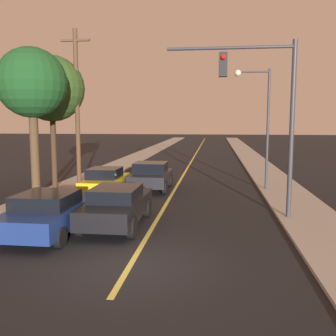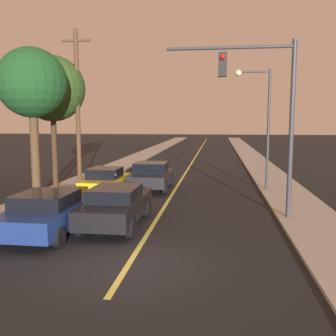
{
  "view_description": "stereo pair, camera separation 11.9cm",
  "coord_description": "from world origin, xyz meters",
  "views": [
    {
      "loc": [
        2.17,
        -9.35,
        3.79
      ],
      "look_at": [
        0.0,
        8.02,
        1.6
      ],
      "focal_mm": 40.0,
      "sensor_mm": 36.0,
      "label": 1
    },
    {
      "loc": [
        2.29,
        -9.33,
        3.79
      ],
      "look_at": [
        0.0,
        8.02,
        1.6
      ],
      "focal_mm": 40.0,
      "sensor_mm": 36.0,
      "label": 2
    }
  ],
  "objects": [
    {
      "name": "sidewalk_right",
      "position": [
        5.9,
        36.0,
        0.06
      ],
      "size": [
        2.5,
        80.0,
        0.12
      ],
      "color": "#9E998E",
      "rests_on": "ground"
    },
    {
      "name": "tree_left_near",
      "position": [
        -6.34,
        7.49,
        5.51
      ],
      "size": [
        3.26,
        3.26,
        7.09
      ],
      "color": "#4C3823",
      "rests_on": "ground"
    },
    {
      "name": "tree_left_far",
      "position": [
        -6.69,
        10.41,
        5.53
      ],
      "size": [
        3.57,
        3.57,
        7.23
      ],
      "color": "#3D2B1C",
      "rests_on": "ground"
    },
    {
      "name": "traffic_signal_mast",
      "position": [
        3.99,
        5.27,
        4.6
      ],
      "size": [
        4.83,
        0.42,
        6.65
      ],
      "color": "#333338",
      "rests_on": "ground"
    },
    {
      "name": "streetlamp_right",
      "position": [
        4.52,
        11.38,
        4.31
      ],
      "size": [
        1.9,
        0.36,
        6.43
      ],
      "color": "#333338",
      "rests_on": "ground"
    },
    {
      "name": "ground_plane",
      "position": [
        0.0,
        0.0,
        0.0
      ],
      "size": [
        200.0,
        200.0,
        0.0
      ],
      "primitive_type": "plane",
      "color": "black"
    },
    {
      "name": "sidewalk_left",
      "position": [
        -5.9,
        36.0,
        0.06
      ],
      "size": [
        2.5,
        80.0,
        0.12
      ],
      "color": "#9E998E",
      "rests_on": "ground"
    },
    {
      "name": "car_outer_lane_second",
      "position": [
        -3.34,
        8.99,
        0.76
      ],
      "size": [
        1.85,
        3.85,
        1.44
      ],
      "color": "gold",
      "rests_on": "ground"
    },
    {
      "name": "car_outer_lane_front",
      "position": [
        -3.34,
        2.38,
        0.74
      ],
      "size": [
        2.11,
        4.39,
        1.43
      ],
      "color": "navy",
      "rests_on": "ground"
    },
    {
      "name": "car_near_lane_front",
      "position": [
        -1.3,
        3.58,
        0.78
      ],
      "size": [
        1.93,
        4.52,
        1.47
      ],
      "color": "black",
      "rests_on": "ground"
    },
    {
      "name": "utility_pole_left",
      "position": [
        -5.25,
        10.34,
        4.55
      ],
      "size": [
        1.6,
        0.24,
        8.53
      ],
      "color": "#513823",
      "rests_on": "ground"
    },
    {
      "name": "car_near_lane_second",
      "position": [
        -1.3,
        10.83,
        0.8
      ],
      "size": [
        2.08,
        3.89,
        1.55
      ],
      "color": "black",
      "rests_on": "ground"
    },
    {
      "name": "road_surface",
      "position": [
        0.0,
        36.0,
        0.01
      ],
      "size": [
        9.29,
        80.0,
        0.01
      ],
      "color": "black",
      "rests_on": "ground"
    }
  ]
}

